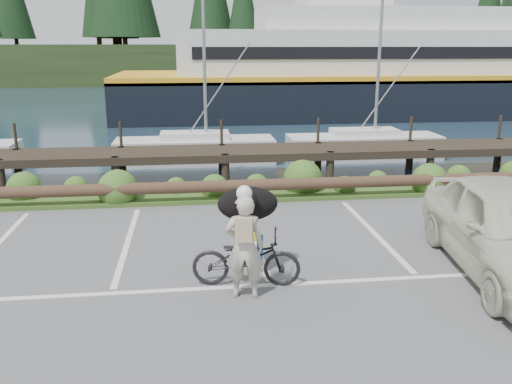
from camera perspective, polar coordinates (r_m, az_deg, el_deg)
ground at (r=9.60m, az=1.15°, el=-8.79°), size 72.00×72.00×0.00m
harbor_backdrop at (r=87.25m, az=-6.02°, el=12.55°), size 170.00×160.00×30.00m
vegetation_strip at (r=14.55m, az=-1.78°, el=-0.16°), size 34.00×1.60×0.10m
log_rail at (r=13.90m, az=-1.51°, el=-1.11°), size 32.00×0.30×0.60m
bicycle at (r=9.07m, az=-1.05°, el=-7.01°), size 1.89×0.91×0.95m
cyclist at (r=8.54m, az=-1.21°, el=-5.76°), size 0.68×0.50×1.70m
dog at (r=9.35m, az=-0.87°, el=-1.25°), size 0.67×1.12×0.61m
parked_car at (r=10.42m, az=25.19°, el=-3.48°), size 2.57×5.06×1.65m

